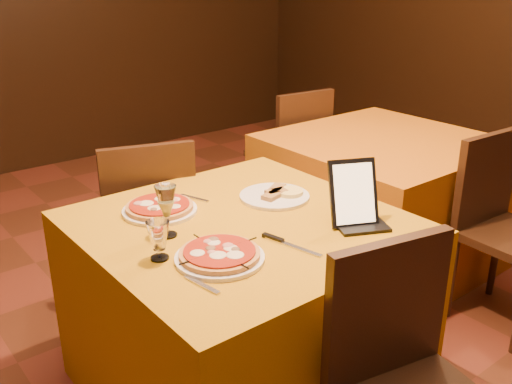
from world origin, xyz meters
TOP-DOWN VIEW (x-y plane):
  - main_table at (-0.06, 0.14)m, footprint 1.10×1.10m
  - side_table at (1.22, 0.52)m, footprint 1.10×1.10m
  - chair_main_far at (-0.06, 0.92)m, footprint 0.47×0.47m
  - chair_side_far at (1.22, 1.33)m, footprint 0.47×0.47m
  - pizza_near at (-0.30, -0.06)m, footprint 0.29×0.29m
  - pizza_far at (-0.25, 0.40)m, footprint 0.29×0.29m
  - cutlet_dish at (0.18, 0.24)m, footprint 0.28×0.28m
  - wine_glass at (-0.33, 0.20)m, footprint 0.07×0.07m
  - water_glass at (-0.44, 0.07)m, footprint 0.08×0.08m
  - tablet at (0.24, -0.12)m, footprint 0.20×0.16m
  - knife at (-0.05, -0.14)m, footprint 0.07×0.22m
  - fork_near at (-0.43, -0.15)m, footprint 0.04×0.14m
  - fork_far at (-0.08, 0.43)m, footprint 0.06×0.14m

SIDE VIEW (x-z plane):
  - main_table at x=-0.06m, z-range 0.00..0.75m
  - side_table at x=1.22m, z-range 0.00..0.75m
  - chair_main_far at x=-0.06m, z-range 0.00..0.91m
  - chair_side_far at x=1.22m, z-range 0.00..0.91m
  - knife at x=-0.05m, z-range 0.75..0.76m
  - fork_near at x=-0.43m, z-range 0.75..0.76m
  - fork_far at x=-0.08m, z-range 0.75..0.76m
  - cutlet_dish at x=0.18m, z-range 0.75..0.78m
  - pizza_near at x=-0.30m, z-range 0.75..0.78m
  - pizza_far at x=-0.25m, z-range 0.75..0.78m
  - water_glass at x=-0.44m, z-range 0.75..0.88m
  - wine_glass at x=-0.33m, z-range 0.75..0.94m
  - tablet at x=0.24m, z-range 0.75..0.99m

